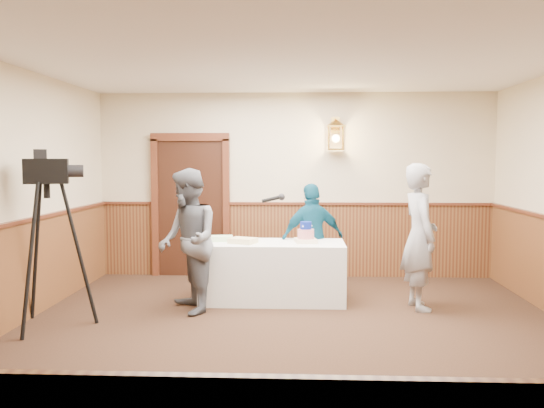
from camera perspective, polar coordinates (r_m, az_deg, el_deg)
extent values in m
plane|color=black|center=(5.58, 2.00, -14.32)|extent=(7.00, 7.00, 0.00)
cube|color=beige|center=(8.79, 2.32, 1.88)|extent=(6.00, 0.02, 2.80)
cube|color=beige|center=(1.83, 0.71, -8.11)|extent=(6.00, 0.02, 2.80)
cube|color=white|center=(5.38, 2.09, 15.22)|extent=(6.00, 7.00, 0.02)
cube|color=#4E2616|center=(8.85, 2.30, -3.63)|extent=(5.98, 0.04, 1.10)
cube|color=#542616|center=(8.77, 2.31, 0.05)|extent=(5.98, 0.07, 0.04)
cube|color=black|center=(8.92, -8.03, -0.37)|extent=(1.00, 0.06, 2.10)
cube|color=white|center=(7.33, 0.07, -6.71)|extent=(1.80, 0.80, 0.75)
cube|color=#FFE9C1|center=(7.24, 3.36, -3.64)|extent=(0.30, 0.30, 0.05)
cylinder|color=red|center=(7.23, 3.36, -2.97)|extent=(0.21, 0.21, 0.12)
cylinder|color=navy|center=(7.22, 3.37, -2.13)|extent=(0.15, 0.15, 0.09)
cube|color=#E9D78B|center=(7.19, -2.91, -3.64)|extent=(0.38, 0.34, 0.06)
cube|color=#B6E5A1|center=(7.41, -4.98, -3.41)|extent=(0.30, 0.26, 0.06)
imported|color=#55575E|center=(6.78, -8.35, -3.63)|extent=(0.92, 1.01, 1.69)
cylinder|color=black|center=(6.91, -0.10, 0.48)|extent=(0.23, 0.10, 0.09)
sphere|color=black|center=(6.93, 0.95, 0.70)|extent=(0.08, 0.08, 0.08)
imported|color=gray|center=(7.10, 14.42, -3.14)|extent=(0.50, 0.69, 1.75)
imported|color=navy|center=(7.66, 4.04, -3.47)|extent=(0.94, 0.63, 1.48)
cube|color=black|center=(6.51, -21.46, 3.04)|extent=(0.49, 0.37, 0.26)
cylinder|color=black|center=(6.49, -18.95, 3.11)|extent=(0.21, 0.18, 0.13)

